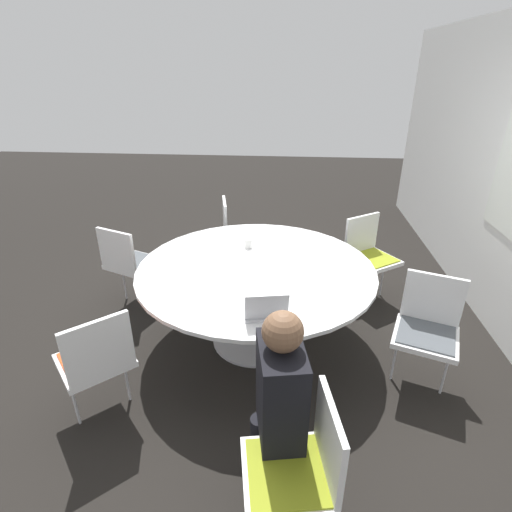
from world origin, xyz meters
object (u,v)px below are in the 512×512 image
Objects in this scene: chair_0 at (301,464)px; person_0 at (277,397)px; chair_3 at (236,229)px; chair_5 at (96,357)px; chair_2 at (369,251)px; chair_1 at (428,324)px; laptop at (266,310)px; chair_4 at (128,259)px; coffee_cup at (248,243)px.

chair_0 is 0.32m from person_0.
chair_3 is 1.00× the size of chair_5.
chair_0 is at bearing 1.64° from chair_3.
chair_1 is at bearing 65.29° from chair_2.
laptop is (0.30, -1.18, 0.26)m from chair_1.
chair_2 and chair_4 have the same top height.
coffee_cup is at bearing -88.09° from laptop.
chair_1 is 1.00× the size of chair_5.
chair_4 is at bearing -93.16° from coffee_cup.
chair_5 is at bearing 3.54° from laptop.
chair_0 is 2.75× the size of laptop.
chair_4 is at bearing -58.94° from chair_3.
chair_1 is at bearing -47.83° from chair_0.
laptop is at bearing -28.95° from chair_5.
person_0 is (0.99, -1.07, 0.19)m from chair_1.
person_0 reaches higher than chair_3.
chair_3 is 1.29m from chair_4.
person_0 is (2.24, -0.85, 0.19)m from chair_2.
chair_4 is 1.21m from coffee_cup.
chair_1 reaches higher than coffee_cup.
chair_4 is at bearing 1.99° from chair_1.
chair_4 and chair_5 have the same top height.
laptop reaches higher than chair_5.
chair_3 is at bearing 64.62° from chair_4.
chair_0 is 0.98m from laptop.
chair_4 is at bearing 29.45° from person_0.
chair_4 reaches higher than coffee_cup.
coffee_cup is (-1.35, 0.86, 0.25)m from chair_5.
laptop is (-0.92, -0.23, 0.26)m from chair_0.
chair_2 is 2.40m from person_0.
laptop reaches higher than chair_0.
chair_2 is 10.38× the size of coffee_cup.
chair_2 is at bearing -30.71° from person_0.
chair_1 is (-1.22, 0.95, 0.00)m from chair_0.
chair_0 and chair_4 have the same top height.
chair_3 is 2.75× the size of laptop.
coffee_cup is (-2.01, -0.46, 0.25)m from chair_0.
chair_1 is 1.47m from person_0.
chair_0 is 2.07m from coffee_cup.
chair_2 is at bearing -131.67° from laptop.
chair_4 is 2.75× the size of laptop.
chair_5 is at bearing 53.49° from chair_0.
person_0 is 1.82m from coffee_cup.
coffee_cup is at bearing 0.68° from person_0.
chair_2 is at bearing 31.25° from chair_4.
chair_4 is at bearing 28.46° from chair_0.
laptop is at bearing 34.60° from chair_1.
chair_1 is 10.38× the size of coffee_cup.
chair_0 is at bearing 38.70° from chair_2.
chair_1 is 1.26m from chair_2.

